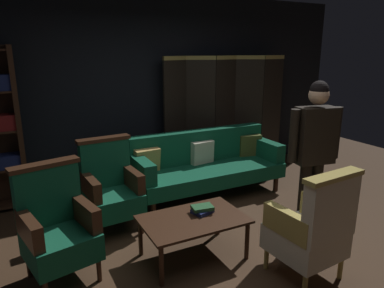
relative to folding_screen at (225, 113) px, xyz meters
name	(u,v)px	position (x,y,z in m)	size (l,w,h in m)	color
ground_plane	(228,252)	(-1.30, -2.13, -0.99)	(10.00, 10.00, 0.00)	#3D2819
back_wall	(142,90)	(-1.30, 0.32, 0.41)	(7.20, 0.10, 2.80)	black
folding_screen	(225,113)	(0.00, 0.00, 0.00)	(2.15, 0.36, 1.90)	black
velvet_couch	(205,163)	(-0.75, -0.68, -0.53)	(2.12, 0.78, 0.88)	#382114
coffee_table	(193,222)	(-1.65, -2.04, -0.61)	(1.00, 0.64, 0.42)	#382114
armchair_gilt_accent	(312,228)	(-0.88, -2.80, -0.50)	(0.62, 0.62, 1.04)	tan
armchair_wing_left	(111,188)	(-2.19, -1.08, -0.50)	(0.62, 0.62, 1.04)	#382114
armchair_wing_right	(57,226)	(-2.85, -1.75, -0.50)	(0.69, 0.69, 1.04)	#382114
standing_figure	(314,147)	(-0.36, -2.26, 0.04)	(0.58, 0.28, 1.70)	black
potted_plant	(101,163)	(-2.08, -0.15, -0.50)	(0.55, 0.55, 0.85)	brown
book_navy_cloth	(202,211)	(-1.51, -1.98, -0.55)	(0.19, 0.16, 0.04)	navy
book_green_cloth	(202,208)	(-1.51, -1.98, -0.51)	(0.21, 0.14, 0.03)	#1E4C28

